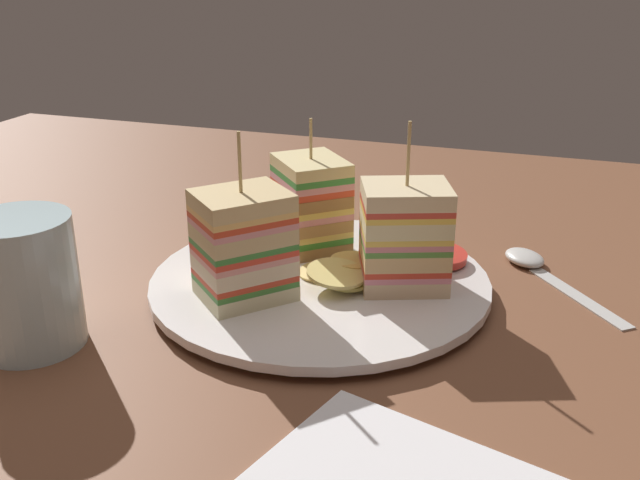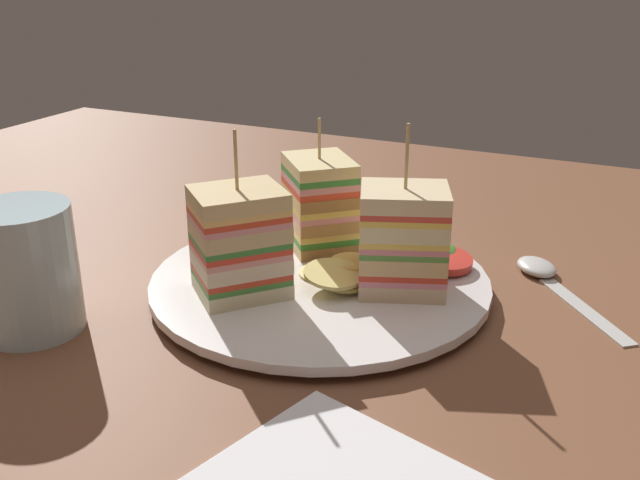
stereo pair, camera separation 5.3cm
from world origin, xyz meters
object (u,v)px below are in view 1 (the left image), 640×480
(sandwich_wedge_2, at_px, (244,246))
(spoon, at_px, (536,266))
(sandwich_wedge_0, at_px, (404,237))
(sandwich_wedge_1, at_px, (311,203))
(chip_pile, at_px, (342,271))
(plate, at_px, (320,283))
(drinking_glass, at_px, (26,291))

(sandwich_wedge_2, xyz_separation_m, spoon, (-0.19, -0.14, -0.05))
(sandwich_wedge_0, distance_m, sandwich_wedge_2, 0.11)
(sandwich_wedge_1, height_order, chip_pile, sandwich_wedge_1)
(sandwich_wedge_0, height_order, spoon, sandwich_wedge_0)
(plate, height_order, chip_pile, chip_pile)
(plate, relative_size, sandwich_wedge_0, 2.09)
(chip_pile, bearing_deg, sandwich_wedge_2, 36.90)
(sandwich_wedge_2, xyz_separation_m, drinking_glass, (0.11, 0.09, -0.01))
(spoon, bearing_deg, chip_pile, 86.87)
(chip_pile, xyz_separation_m, spoon, (-0.13, -0.10, -0.02))
(sandwich_wedge_0, distance_m, drinking_glass, 0.26)
(plate, distance_m, sandwich_wedge_2, 0.08)
(sandwich_wedge_0, distance_m, chip_pile, 0.05)
(sandwich_wedge_1, bearing_deg, sandwich_wedge_0, 19.13)
(plate, bearing_deg, sandwich_wedge_2, 50.22)
(plate, xyz_separation_m, sandwich_wedge_1, (0.03, -0.06, 0.04))
(sandwich_wedge_2, relative_size, drinking_glass, 1.36)
(plate, bearing_deg, sandwich_wedge_0, -173.88)
(sandwich_wedge_2, bearing_deg, chip_pile, -10.97)
(sandwich_wedge_0, xyz_separation_m, chip_pile, (0.04, 0.01, -0.03))
(sandwich_wedge_0, bearing_deg, drinking_glass, 12.22)
(drinking_glass, bearing_deg, chip_pile, -142.98)
(sandwich_wedge_2, distance_m, chip_pile, 0.08)
(spoon, bearing_deg, plate, 82.39)
(sandwich_wedge_1, relative_size, spoon, 0.88)
(sandwich_wedge_2, height_order, spoon, sandwich_wedge_2)
(sandwich_wedge_1, distance_m, drinking_glass, 0.23)
(spoon, xyz_separation_m, drinking_glass, (0.31, 0.23, 0.03))
(plate, height_order, drinking_glass, drinking_glass)
(sandwich_wedge_1, relative_size, drinking_glass, 1.22)
(plate, distance_m, drinking_glass, 0.21)
(plate, xyz_separation_m, sandwich_wedge_0, (-0.06, -0.01, 0.04))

